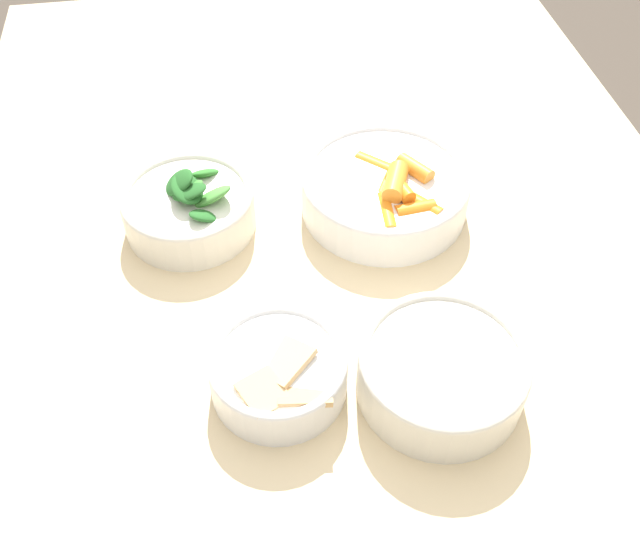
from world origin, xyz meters
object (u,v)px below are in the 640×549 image
Objects in this scene: bowl_carrots at (386,190)px; bowl_cookies at (279,371)px; bowl_greens at (189,207)px; bowl_beans_hotdog at (442,374)px.

bowl_cookies is (0.23, -0.15, -0.00)m from bowl_carrots.
bowl_greens reaches higher than bowl_beans_hotdog.
bowl_carrots is at bearing 88.07° from bowl_greens.
bowl_beans_hotdog is (0.27, 0.23, -0.00)m from bowl_greens.
bowl_greens is (-0.01, -0.23, -0.00)m from bowl_carrots.
bowl_greens reaches higher than bowl_carrots.
bowl_greens is 0.25m from bowl_cookies.
bowl_carrots is 1.50× the size of bowl_cookies.
bowl_cookies is at bearing -33.66° from bowl_carrots.
bowl_cookies is at bearing -99.91° from bowl_beans_hotdog.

